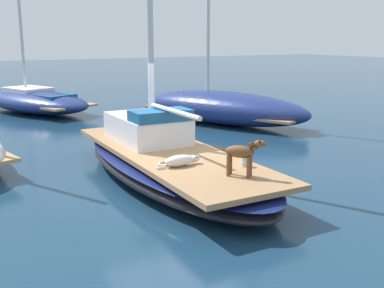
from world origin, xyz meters
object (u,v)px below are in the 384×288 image
moored_boat_far_astern (35,100)px  moored_boat_starboard_side (223,107)px  deck_winch (245,161)px  dog_brown (242,153)px  sailboat_main (170,165)px  coiled_rope (166,164)px  dog_white (181,161)px

moored_boat_far_astern → moored_boat_starboard_side: bearing=-48.8°
moored_boat_far_astern → moored_boat_starboard_side: (5.39, -6.17, 0.11)m
deck_winch → dog_brown: bearing=-131.0°
sailboat_main → coiled_rope: coiled_rope is taller
dog_brown → dog_white: bearing=119.0°
sailboat_main → dog_brown: (0.26, -2.33, 0.75)m
sailboat_main → coiled_rope: 1.19m
coiled_rope → sailboat_main: bearing=59.8°
sailboat_main → coiled_rope: (-0.57, -0.99, 0.35)m
deck_winch → moored_boat_starboard_side: (4.11, 7.04, -0.14)m
sailboat_main → moored_boat_far_astern: 11.39m
sailboat_main → dog_brown: 2.46m
dog_brown → deck_winch: (0.44, 0.51, -0.32)m
dog_brown → moored_boat_far_astern: moored_boat_far_astern is taller
sailboat_main → moored_boat_far_astern: size_ratio=1.07×
dog_white → moored_boat_far_astern: 12.59m
sailboat_main → moored_boat_starboard_side: bearing=47.3°
moored_boat_far_astern → sailboat_main: bearing=-87.1°
sailboat_main → dog_brown: size_ratio=9.60×
dog_brown → deck_winch: size_ratio=3.60×
coiled_rope → moored_boat_starboard_side: bearing=49.0°
deck_winch → coiled_rope: bearing=146.5°
coiled_rope → moored_boat_far_astern: moored_boat_far_astern is taller
dog_white → moored_boat_far_astern: size_ratio=0.14×
dog_brown → moored_boat_starboard_side: moored_boat_starboard_side is taller
coiled_rope → deck_winch: bearing=-33.5°
deck_winch → moored_boat_starboard_side: size_ratio=0.03×
dog_white → moored_boat_far_astern: moored_boat_far_astern is taller
moored_boat_starboard_side → coiled_rope: bearing=-131.0°
sailboat_main → moored_boat_far_astern: bearing=92.9°
moored_boat_starboard_side → dog_white: bearing=-128.9°
moored_boat_far_astern → dog_brown: bearing=-86.5°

